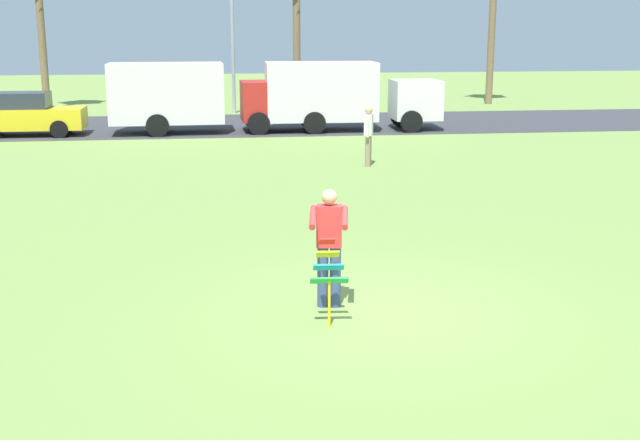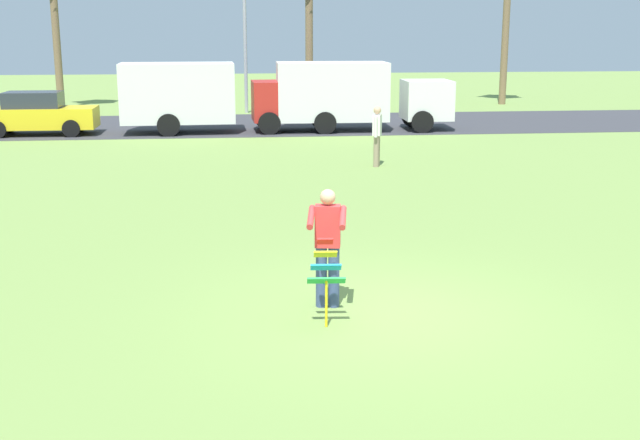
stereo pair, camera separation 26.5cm
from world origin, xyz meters
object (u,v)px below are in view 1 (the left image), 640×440
parked_truck_red_cab (189,96)px  person_kite_flyer (329,243)px  person_walker_near (368,134)px  streetlight_pole (232,25)px  parked_truck_white_box (342,94)px  kite_held (329,270)px  parked_car_yellow (25,115)px

parked_truck_red_cab → person_kite_flyer: bearing=-83.1°
parked_truck_red_cab → person_walker_near: 9.82m
streetlight_pole → parked_truck_white_box: bearing=-61.5°
parked_truck_red_cab → streetlight_pole: streetlight_pole is taller
parked_truck_red_cab → person_walker_near: (5.29, -8.26, -0.48)m
kite_held → parked_truck_red_cab: parked_truck_red_cab is taller
kite_held → streetlight_pole: bearing=91.0°
parked_car_yellow → streetlight_pole: (7.88, 7.31, 3.22)m
kite_held → parked_truck_white_box: parked_truck_white_box is taller
kite_held → streetlight_pole: streetlight_pole is taller
streetlight_pole → person_walker_near: (3.42, -15.57, -3.06)m
person_walker_near → kite_held: bearing=-103.2°
person_kite_flyer → streetlight_pole: 27.63m
person_kite_flyer → person_walker_near: same height
kite_held → person_kite_flyer: bearing=81.2°
parked_truck_red_cab → parked_truck_white_box: bearing=-0.0°
person_kite_flyer → parked_truck_red_cab: (-2.45, 20.15, 0.46)m
parked_car_yellow → parked_truck_white_box: (11.84, -0.00, 0.64)m
kite_held → person_walker_near: (2.94, 12.52, 0.18)m
person_kite_flyer → kite_held: (-0.10, -0.63, -0.20)m
person_kite_flyer → parked_car_yellow: 21.85m
parked_car_yellow → parked_truck_white_box: 11.86m
person_kite_flyer → parked_truck_red_cab: size_ratio=0.26×
kite_held → parked_truck_red_cab: 20.92m
parked_car_yellow → parked_truck_white_box: bearing=-0.0°
person_kite_flyer → parked_truck_white_box: bearing=80.4°
parked_truck_red_cab → person_walker_near: bearing=-57.3°
streetlight_pole → person_walker_near: 16.23m
kite_held → person_walker_near: 12.87m
person_kite_flyer → person_walker_near: 12.22m
kite_held → parked_truck_white_box: size_ratio=0.17×
kite_held → person_walker_near: bearing=76.8°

